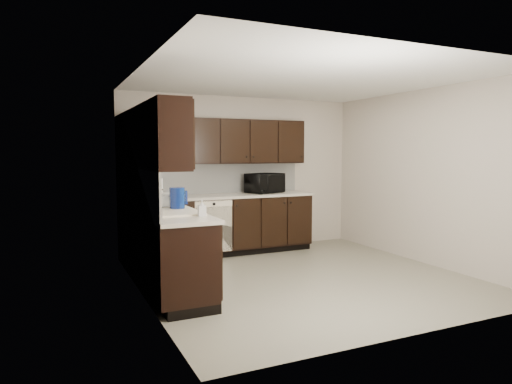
# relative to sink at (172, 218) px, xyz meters

# --- Properties ---
(floor) EXTENTS (4.00, 4.00, 0.00)m
(floor) POSITION_rel_sink_xyz_m (1.68, 0.01, -0.88)
(floor) COLOR gray
(floor) RESTS_ON ground
(ceiling) EXTENTS (4.00, 4.00, 0.00)m
(ceiling) POSITION_rel_sink_xyz_m (1.68, 0.01, 1.62)
(ceiling) COLOR white
(ceiling) RESTS_ON wall_back
(wall_back) EXTENTS (4.00, 0.02, 2.50)m
(wall_back) POSITION_rel_sink_xyz_m (1.68, 2.01, 0.37)
(wall_back) COLOR #BCAFA0
(wall_back) RESTS_ON floor
(wall_left) EXTENTS (0.02, 4.00, 2.50)m
(wall_left) POSITION_rel_sink_xyz_m (-0.32, 0.01, 0.37)
(wall_left) COLOR #BCAFA0
(wall_left) RESTS_ON floor
(wall_right) EXTENTS (0.02, 4.00, 2.50)m
(wall_right) POSITION_rel_sink_xyz_m (3.68, 0.01, 0.37)
(wall_right) COLOR #BCAFA0
(wall_right) RESTS_ON floor
(wall_front) EXTENTS (4.00, 0.02, 2.50)m
(wall_front) POSITION_rel_sink_xyz_m (1.68, -1.99, 0.37)
(wall_front) COLOR #BCAFA0
(wall_front) RESTS_ON floor
(lower_cabinets) EXTENTS (3.00, 2.80, 0.90)m
(lower_cabinets) POSITION_rel_sink_xyz_m (0.67, 1.12, -0.47)
(lower_cabinets) COLOR black
(lower_cabinets) RESTS_ON floor
(countertop) EXTENTS (3.03, 2.83, 0.04)m
(countertop) POSITION_rel_sink_xyz_m (0.67, 1.12, 0.04)
(countertop) COLOR beige
(countertop) RESTS_ON lower_cabinets
(backsplash) EXTENTS (3.00, 2.80, 0.48)m
(backsplash) POSITION_rel_sink_xyz_m (0.46, 1.33, 0.30)
(backsplash) COLOR white
(backsplash) RESTS_ON countertop
(upper_cabinets) EXTENTS (3.00, 2.80, 0.70)m
(upper_cabinets) POSITION_rel_sink_xyz_m (0.58, 1.22, 0.89)
(upper_cabinets) COLOR black
(upper_cabinets) RESTS_ON wall_back
(dishwasher) EXTENTS (0.58, 0.04, 0.78)m
(dishwasher) POSITION_rel_sink_xyz_m (0.98, 1.42, -0.33)
(dishwasher) COLOR #F8E9CB
(dishwasher) RESTS_ON lower_cabinets
(sink) EXTENTS (0.54, 0.82, 0.42)m
(sink) POSITION_rel_sink_xyz_m (0.00, 0.00, 0.00)
(sink) COLOR #F8E9CB
(sink) RESTS_ON countertop
(microwave) EXTENTS (0.67, 0.56, 0.32)m
(microwave) POSITION_rel_sink_xyz_m (1.98, 1.74, 0.22)
(microwave) COLOR black
(microwave) RESTS_ON countertop
(soap_bottle_a) EXTENTS (0.09, 0.09, 0.17)m
(soap_bottle_a) POSITION_rel_sink_xyz_m (0.20, -0.43, 0.15)
(soap_bottle_a) COLOR gray
(soap_bottle_a) RESTS_ON countertop
(soap_bottle_b) EXTENTS (0.10, 0.10, 0.21)m
(soap_bottle_b) POSITION_rel_sink_xyz_m (-0.16, 0.17, 0.16)
(soap_bottle_b) COLOR gray
(soap_bottle_b) RESTS_ON countertop
(toaster_oven) EXTENTS (0.39, 0.34, 0.21)m
(toaster_oven) POSITION_rel_sink_xyz_m (-0.00, 1.71, 0.16)
(toaster_oven) COLOR silver
(toaster_oven) RESTS_ON countertop
(storage_bin) EXTENTS (0.49, 0.43, 0.16)m
(storage_bin) POSITION_rel_sink_xyz_m (-0.01, 0.49, 0.14)
(storage_bin) COLOR white
(storage_bin) RESTS_ON countertop
(blue_pitcher) EXTENTS (0.18, 0.18, 0.26)m
(blue_pitcher) POSITION_rel_sink_xyz_m (0.10, 0.16, 0.19)
(blue_pitcher) COLOR navy
(blue_pitcher) RESTS_ON countertop
(teal_tumbler) EXTENTS (0.13, 0.13, 0.23)m
(teal_tumbler) POSITION_rel_sink_xyz_m (0.17, 0.30, 0.17)
(teal_tumbler) COLOR #0D9693
(teal_tumbler) RESTS_ON countertop
(paper_towel_roll) EXTENTS (0.16, 0.16, 0.31)m
(paper_towel_roll) POSITION_rel_sink_xyz_m (0.10, 1.17, 0.21)
(paper_towel_roll) COLOR white
(paper_towel_roll) RESTS_ON countertop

